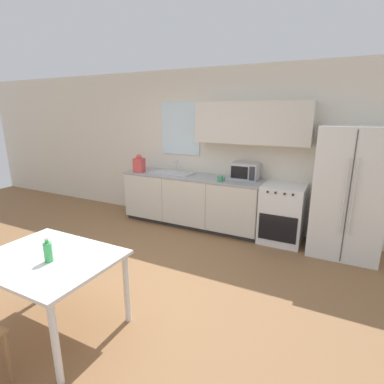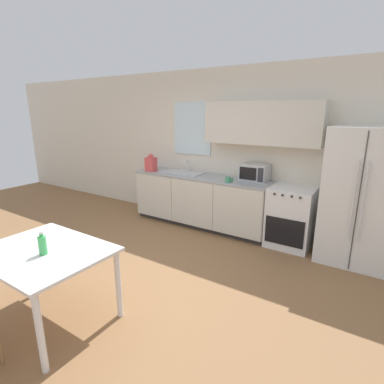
{
  "view_description": "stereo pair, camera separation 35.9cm",
  "coord_description": "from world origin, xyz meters",
  "px_view_note": "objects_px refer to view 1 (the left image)",
  "views": [
    {
      "loc": [
        2.06,
        -2.5,
        1.99
      ],
      "look_at": [
        0.47,
        0.59,
        1.05
      ],
      "focal_mm": 28.0,
      "sensor_mm": 36.0,
      "label": 1
    },
    {
      "loc": [
        2.37,
        -2.32,
        1.99
      ],
      "look_at": [
        0.47,
        0.59,
        1.05
      ],
      "focal_mm": 28.0,
      "sensor_mm": 36.0,
      "label": 2
    }
  ],
  "objects_px": {
    "refrigerator": "(349,193)",
    "microwave": "(245,171)",
    "drink_bottle": "(48,251)",
    "oven_range": "(282,214)",
    "coffee_mug": "(221,179)",
    "dining_table": "(49,267)"
  },
  "relations": [
    {
      "from": "microwave",
      "to": "dining_table",
      "type": "xyz_separation_m",
      "value": [
        -0.83,
        -3.11,
        -0.4
      ]
    },
    {
      "from": "microwave",
      "to": "drink_bottle",
      "type": "relative_size",
      "value": 1.96
    },
    {
      "from": "refrigerator",
      "to": "microwave",
      "type": "distance_m",
      "value": 1.54
    },
    {
      "from": "drink_bottle",
      "to": "dining_table",
      "type": "bearing_deg",
      "value": 152.7
    },
    {
      "from": "oven_range",
      "to": "refrigerator",
      "type": "distance_m",
      "value": 0.98
    },
    {
      "from": "drink_bottle",
      "to": "microwave",
      "type": "bearing_deg",
      "value": 76.74
    },
    {
      "from": "coffee_mug",
      "to": "drink_bottle",
      "type": "bearing_deg",
      "value": -99.17
    },
    {
      "from": "microwave",
      "to": "coffee_mug",
      "type": "distance_m",
      "value": 0.46
    },
    {
      "from": "microwave",
      "to": "coffee_mug",
      "type": "height_order",
      "value": "microwave"
    },
    {
      "from": "oven_range",
      "to": "refrigerator",
      "type": "height_order",
      "value": "refrigerator"
    },
    {
      "from": "microwave",
      "to": "refrigerator",
      "type": "bearing_deg",
      "value": -5.71
    },
    {
      "from": "coffee_mug",
      "to": "dining_table",
      "type": "relative_size",
      "value": 0.11
    },
    {
      "from": "dining_table",
      "to": "drink_bottle",
      "type": "distance_m",
      "value": 0.21
    },
    {
      "from": "coffee_mug",
      "to": "microwave",
      "type": "bearing_deg",
      "value": 50.05
    },
    {
      "from": "oven_range",
      "to": "dining_table",
      "type": "distance_m",
      "value": 3.34
    },
    {
      "from": "oven_range",
      "to": "microwave",
      "type": "bearing_deg",
      "value": 169.72
    },
    {
      "from": "oven_range",
      "to": "refrigerator",
      "type": "xyz_separation_m",
      "value": [
        0.87,
        -0.03,
        0.45
      ]
    },
    {
      "from": "oven_range",
      "to": "coffee_mug",
      "type": "relative_size",
      "value": 7.24
    },
    {
      "from": "oven_range",
      "to": "microwave",
      "type": "height_order",
      "value": "microwave"
    },
    {
      "from": "refrigerator",
      "to": "drink_bottle",
      "type": "xyz_separation_m",
      "value": [
        -2.27,
        -3.0,
        -0.07
      ]
    },
    {
      "from": "refrigerator",
      "to": "coffee_mug",
      "type": "relative_size",
      "value": 14.41
    },
    {
      "from": "oven_range",
      "to": "dining_table",
      "type": "height_order",
      "value": "oven_range"
    }
  ]
}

